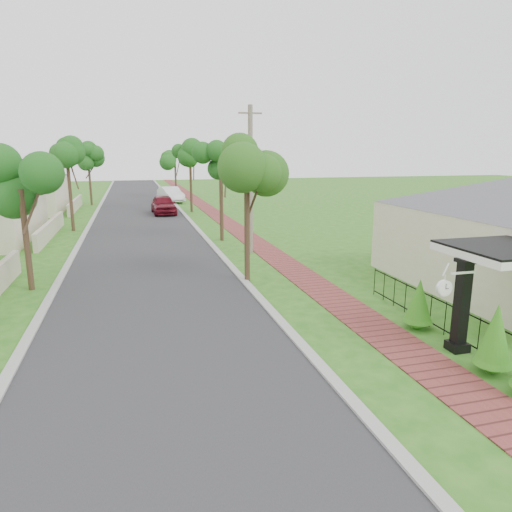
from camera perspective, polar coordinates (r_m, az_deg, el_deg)
name	(u,v)px	position (r m, az deg, el deg)	size (l,w,h in m)	color
ground	(283,354)	(12.22, 3.39, -12.14)	(160.00, 160.00, 0.00)	#276317
road	(143,233)	(30.93, -13.94, 2.84)	(7.00, 120.00, 0.02)	#28282B
kerb_right	(198,230)	(31.21, -7.22, 3.21)	(0.30, 120.00, 0.10)	#9E9E99
kerb_left	(84,235)	(31.07, -20.68, 2.44)	(0.30, 120.00, 0.10)	#9E9E99
sidewalk	(236,229)	(31.67, -2.55, 3.44)	(1.50, 120.00, 0.03)	brown
porch_post	(461,311)	(13.13, 24.24, -6.24)	(0.48, 0.48, 2.52)	black
picket_fence	(445,318)	(14.26, 22.58, -7.11)	(0.03, 8.02, 1.00)	black
street_trees	(139,161)	(37.34, -14.42, 11.47)	(10.70, 37.65, 5.89)	#382619
hedge_row	(479,333)	(12.59, 26.12, -8.65)	(0.77, 4.87, 1.75)	#2C6C15
parked_car_red	(163,205)	(40.02, -11.50, 6.31)	(1.89, 4.70, 1.60)	maroon
parked_car_white	(171,195)	(49.37, -10.62, 7.54)	(1.70, 4.88, 1.61)	white
near_tree	(247,173)	(18.05, -1.16, 10.30)	(2.13, 2.13, 5.48)	#382619
utility_pole	(250,180)	(23.50, -0.70, 9.47)	(1.20, 0.24, 7.45)	gray
station_clock	(446,287)	(12.08, 22.62, -3.58)	(1.06, 0.13, 0.58)	white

